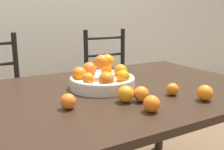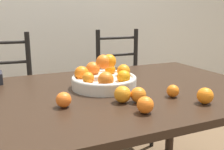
{
  "view_description": "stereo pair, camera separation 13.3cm",
  "coord_description": "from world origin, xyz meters",
  "px_view_note": "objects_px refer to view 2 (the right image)",
  "views": [
    {
      "loc": [
        -0.69,
        -1.17,
        1.17
      ],
      "look_at": [
        -0.04,
        -0.05,
        0.86
      ],
      "focal_mm": 42.0,
      "sensor_mm": 36.0,
      "label": 1
    },
    {
      "loc": [
        -0.57,
        -1.23,
        1.17
      ],
      "look_at": [
        -0.04,
        -0.05,
        0.86
      ],
      "focal_mm": 42.0,
      "sensor_mm": 36.0,
      "label": 2
    }
  ],
  "objects_px": {
    "orange_loose_4": "(138,95)",
    "orange_loose_5": "(122,94)",
    "chair_left": "(6,106)",
    "orange_loose_0": "(173,91)",
    "chair_right": "(123,90)",
    "orange_loose_1": "(205,96)",
    "orange_loose_2": "(145,105)",
    "orange_loose_3": "(64,100)",
    "fruit_bowl": "(104,78)"
  },
  "relations": [
    {
      "from": "orange_loose_4",
      "to": "orange_loose_3",
      "type": "bearing_deg",
      "value": 166.81
    },
    {
      "from": "chair_right",
      "to": "orange_loose_0",
      "type": "bearing_deg",
      "value": -100.76
    },
    {
      "from": "orange_loose_4",
      "to": "chair_left",
      "type": "height_order",
      "value": "chair_left"
    },
    {
      "from": "orange_loose_3",
      "to": "orange_loose_5",
      "type": "distance_m",
      "value": 0.27
    },
    {
      "from": "orange_loose_1",
      "to": "orange_loose_2",
      "type": "height_order",
      "value": "orange_loose_1"
    },
    {
      "from": "orange_loose_3",
      "to": "orange_loose_5",
      "type": "xyz_separation_m",
      "value": [
        0.26,
        -0.05,
        0.01
      ]
    },
    {
      "from": "fruit_bowl",
      "to": "orange_loose_3",
      "type": "xyz_separation_m",
      "value": [
        -0.28,
        -0.22,
        -0.02
      ]
    },
    {
      "from": "chair_left",
      "to": "orange_loose_0",
      "type": "bearing_deg",
      "value": -50.4
    },
    {
      "from": "orange_loose_0",
      "to": "orange_loose_2",
      "type": "relative_size",
      "value": 0.87
    },
    {
      "from": "orange_loose_3",
      "to": "chair_right",
      "type": "relative_size",
      "value": 0.07
    },
    {
      "from": "orange_loose_3",
      "to": "chair_left",
      "type": "bearing_deg",
      "value": 102.31
    },
    {
      "from": "orange_loose_4",
      "to": "chair_left",
      "type": "relative_size",
      "value": 0.07
    },
    {
      "from": "fruit_bowl",
      "to": "orange_loose_4",
      "type": "relative_size",
      "value": 4.94
    },
    {
      "from": "orange_loose_4",
      "to": "orange_loose_1",
      "type": "bearing_deg",
      "value": -27.26
    },
    {
      "from": "orange_loose_1",
      "to": "orange_loose_5",
      "type": "height_order",
      "value": "orange_loose_5"
    },
    {
      "from": "orange_loose_1",
      "to": "orange_loose_3",
      "type": "distance_m",
      "value": 0.63
    },
    {
      "from": "orange_loose_2",
      "to": "orange_loose_1",
      "type": "bearing_deg",
      "value": -1.77
    },
    {
      "from": "fruit_bowl",
      "to": "orange_loose_2",
      "type": "relative_size",
      "value": 5.04
    },
    {
      "from": "orange_loose_0",
      "to": "orange_loose_5",
      "type": "bearing_deg",
      "value": 174.05
    },
    {
      "from": "orange_loose_1",
      "to": "fruit_bowl",
      "type": "bearing_deg",
      "value": 126.3
    },
    {
      "from": "orange_loose_4",
      "to": "chair_left",
      "type": "bearing_deg",
      "value": 117.1
    },
    {
      "from": "orange_loose_0",
      "to": "chair_left",
      "type": "xyz_separation_m",
      "value": [
        -0.74,
        1.06,
        -0.32
      ]
    },
    {
      "from": "orange_loose_5",
      "to": "chair_right",
      "type": "xyz_separation_m",
      "value": [
        0.52,
        1.04,
        -0.33
      ]
    },
    {
      "from": "orange_loose_0",
      "to": "orange_loose_5",
      "type": "height_order",
      "value": "orange_loose_5"
    },
    {
      "from": "orange_loose_2",
      "to": "orange_loose_5",
      "type": "height_order",
      "value": "orange_loose_5"
    },
    {
      "from": "orange_loose_0",
      "to": "chair_left",
      "type": "relative_size",
      "value": 0.06
    },
    {
      "from": "orange_loose_2",
      "to": "orange_loose_3",
      "type": "bearing_deg",
      "value": 144.49
    },
    {
      "from": "chair_right",
      "to": "orange_loose_4",
      "type": "bearing_deg",
      "value": -110.15
    },
    {
      "from": "chair_left",
      "to": "chair_right",
      "type": "relative_size",
      "value": 1.0
    },
    {
      "from": "orange_loose_2",
      "to": "orange_loose_3",
      "type": "height_order",
      "value": "orange_loose_2"
    },
    {
      "from": "orange_loose_5",
      "to": "chair_left",
      "type": "xyz_separation_m",
      "value": [
        -0.48,
        1.04,
        -0.33
      ]
    },
    {
      "from": "orange_loose_0",
      "to": "orange_loose_3",
      "type": "bearing_deg",
      "value": 171.76
    },
    {
      "from": "orange_loose_2",
      "to": "orange_loose_0",
      "type": "bearing_deg",
      "value": 28.87
    },
    {
      "from": "orange_loose_1",
      "to": "orange_loose_2",
      "type": "relative_size",
      "value": 1.05
    },
    {
      "from": "fruit_bowl",
      "to": "chair_right",
      "type": "height_order",
      "value": "chair_right"
    },
    {
      "from": "fruit_bowl",
      "to": "orange_loose_4",
      "type": "bearing_deg",
      "value": -80.36
    },
    {
      "from": "orange_loose_4",
      "to": "orange_loose_5",
      "type": "relative_size",
      "value": 0.92
    },
    {
      "from": "orange_loose_1",
      "to": "orange_loose_4",
      "type": "xyz_separation_m",
      "value": [
        -0.27,
        0.14,
        -0.0
      ]
    },
    {
      "from": "orange_loose_3",
      "to": "orange_loose_4",
      "type": "bearing_deg",
      "value": -13.19
    },
    {
      "from": "orange_loose_5",
      "to": "orange_loose_1",
      "type": "bearing_deg",
      "value": -26.44
    },
    {
      "from": "orange_loose_2",
      "to": "orange_loose_5",
      "type": "distance_m",
      "value": 0.16
    },
    {
      "from": "fruit_bowl",
      "to": "orange_loose_0",
      "type": "xyz_separation_m",
      "value": [
        0.24,
        -0.29,
        -0.02
      ]
    },
    {
      "from": "orange_loose_2",
      "to": "orange_loose_4",
      "type": "distance_m",
      "value": 0.13
    },
    {
      "from": "orange_loose_2",
      "to": "orange_loose_4",
      "type": "xyz_separation_m",
      "value": [
        0.04,
        0.13,
        0.0
      ]
    },
    {
      "from": "orange_loose_2",
      "to": "orange_loose_4",
      "type": "height_order",
      "value": "orange_loose_4"
    },
    {
      "from": "orange_loose_2",
      "to": "orange_loose_4",
      "type": "relative_size",
      "value": 0.98
    },
    {
      "from": "orange_loose_4",
      "to": "orange_loose_0",
      "type": "bearing_deg",
      "value": 0.41
    },
    {
      "from": "chair_left",
      "to": "chair_right",
      "type": "distance_m",
      "value": 1.0
    },
    {
      "from": "chair_left",
      "to": "chair_right",
      "type": "height_order",
      "value": "same"
    },
    {
      "from": "orange_loose_0",
      "to": "orange_loose_1",
      "type": "bearing_deg",
      "value": -62.21
    }
  ]
}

